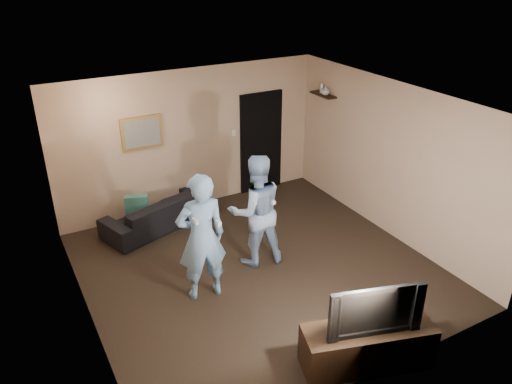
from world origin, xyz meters
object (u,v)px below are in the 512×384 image
tv_console (367,346)px  wii_player_right (256,211)px  wii_player_left (201,238)px  sofa (157,212)px  television (372,306)px

tv_console → wii_player_right: size_ratio=0.86×
wii_player_left → wii_player_right: size_ratio=1.05×
wii_player_right → tv_console: bearing=-88.1°
sofa → wii_player_right: wii_player_right is taller
television → wii_player_left: (-1.14, 2.14, 0.09)m
tv_console → television: (0.00, 0.00, 0.59)m
sofa → wii_player_left: bearing=70.0°
television → wii_player_left: 2.42m
sofa → wii_player_left: 2.28m
television → tv_console: bearing=0.0°
tv_console → television: bearing=0.0°
television → wii_player_right: bearing=108.9°
television → wii_player_left: wii_player_left is taller
sofa → tv_console: (1.08, -4.32, -0.03)m
sofa → wii_player_right: (0.99, -1.79, 0.61)m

